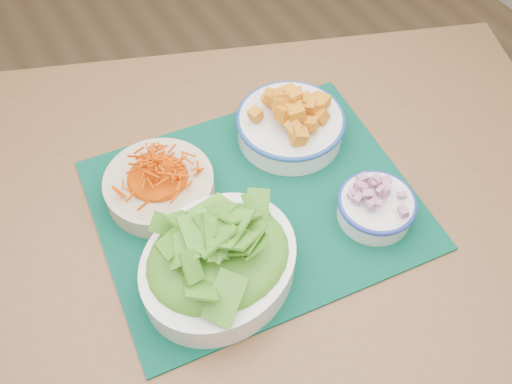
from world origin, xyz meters
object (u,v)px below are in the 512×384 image
table (257,228)px  squash_bowl (291,119)px  placemat (256,204)px  carrot_bowl (159,182)px  lettuce_bowl (218,257)px  onion_bowl (376,204)px

table → squash_bowl: (0.11, 0.07, 0.16)m
placemat → carrot_bowl: (-0.12, 0.09, 0.03)m
placemat → lettuce_bowl: 0.15m
placemat → squash_bowl: (0.12, 0.10, 0.04)m
carrot_bowl → squash_bowl: bearing=0.9°
placemat → squash_bowl: bearing=44.0°
placemat → squash_bowl: 0.16m
placemat → carrot_bowl: 0.16m
placemat → onion_bowl: size_ratio=3.89×
squash_bowl → placemat: bearing=-142.0°
table → placemat: (-0.02, -0.02, 0.11)m
placemat → table: bearing=60.6°
table → onion_bowl: (0.13, -0.14, 0.14)m
placemat → onion_bowl: (0.15, -0.11, 0.03)m
table → carrot_bowl: bearing=174.5°
squash_bowl → onion_bowl: size_ratio=1.85×
carrot_bowl → squash_bowl: 0.25m
table → carrot_bowl: 0.21m
carrot_bowl → onion_bowl: bearing=-37.0°
carrot_bowl → table: bearing=-26.6°
placemat → carrot_bowl: size_ratio=2.19×
table → lettuce_bowl: bearing=-118.2°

